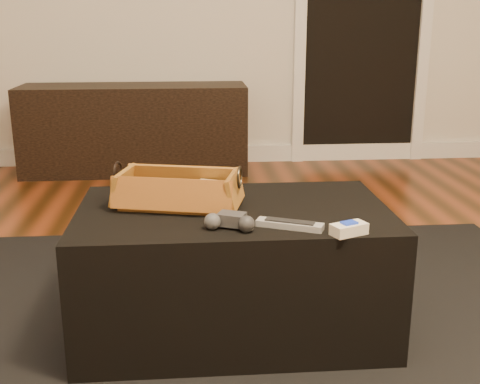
{
  "coord_description": "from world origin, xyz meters",
  "views": [
    {
      "loc": [
        0.07,
        -1.58,
        1.02
      ],
      "look_at": [
        0.22,
        0.24,
        0.49
      ],
      "focal_mm": 45.0,
      "sensor_mm": 36.0,
      "label": 1
    }
  ],
  "objects": [
    {
      "name": "game_controller",
      "position": [
        0.18,
        0.06,
        0.46
      ],
      "size": [
        0.16,
        0.11,
        0.05
      ],
      "color": "#2D2D2F",
      "rests_on": "ottoman"
    },
    {
      "name": "doorway_opening",
      "position": [
        1.3,
        2.73,
        1.02
      ],
      "size": [
        0.82,
        0.02,
        2.0
      ],
      "primitive_type": "cube",
      "color": "black",
      "rests_on": "floor"
    },
    {
      "name": "tv_remote",
      "position": [
        0.0,
        0.29,
        0.46
      ],
      "size": [
        0.22,
        0.08,
        0.02
      ],
      "primitive_type": "cube",
      "rotation": [
        0.0,
        0.0,
        -0.14
      ],
      "color": "black",
      "rests_on": "wicker_basket"
    },
    {
      "name": "baseboard",
      "position": [
        0.0,
        2.73,
        0.06
      ],
      "size": [
        5.0,
        0.04,
        0.12
      ],
      "primitive_type": "cube",
      "color": "white",
      "rests_on": "floor"
    },
    {
      "name": "wicker_basket",
      "position": [
        0.02,
        0.3,
        0.48
      ],
      "size": [
        0.44,
        0.3,
        0.14
      ],
      "color": "#A96326",
      "rests_on": "ottoman"
    },
    {
      "name": "silver_remote",
      "position": [
        0.35,
        0.06,
        0.44
      ],
      "size": [
        0.2,
        0.12,
        0.02
      ],
      "color": "#A2A5A9",
      "rests_on": "ottoman"
    },
    {
      "name": "floor",
      "position": [
        0.0,
        0.0,
        -0.01
      ],
      "size": [
        5.0,
        5.5,
        0.01
      ],
      "primitive_type": "cube",
      "color": "brown",
      "rests_on": "ground"
    },
    {
      "name": "cloth_bundle",
      "position": [
        0.13,
        0.3,
        0.48
      ],
      "size": [
        0.13,
        0.11,
        0.06
      ],
      "primitive_type": "cube",
      "rotation": [
        0.0,
        0.0,
        -0.42
      ],
      "color": "#C6B189",
      "rests_on": "wicker_basket"
    },
    {
      "name": "door_jamb_right",
      "position": [
        1.75,
        2.72,
        1.02
      ],
      "size": [
        0.08,
        0.05,
        2.05
      ],
      "primitive_type": "cube",
      "color": "white",
      "rests_on": "floor"
    },
    {
      "name": "ottoman",
      "position": [
        0.2,
        0.26,
        0.22
      ],
      "size": [
        1.0,
        0.6,
        0.42
      ],
      "primitive_type": "cube",
      "color": "black",
      "rests_on": "area_rug"
    },
    {
      "name": "cream_gadget",
      "position": [
        0.51,
        -0.01,
        0.45
      ],
      "size": [
        0.11,
        0.09,
        0.04
      ],
      "color": "silver",
      "rests_on": "ottoman"
    },
    {
      "name": "door_jamb_left",
      "position": [
        0.85,
        2.72,
        1.02
      ],
      "size": [
        0.08,
        0.05,
        2.05
      ],
      "primitive_type": "cube",
      "color": "white",
      "rests_on": "floor"
    },
    {
      "name": "media_cabinet",
      "position": [
        -0.31,
        2.51,
        0.29
      ],
      "size": [
        1.5,
        0.45,
        0.59
      ],
      "primitive_type": "cube",
      "color": "black",
      "rests_on": "floor"
    },
    {
      "name": "area_rug",
      "position": [
        0.2,
        0.21,
        0.01
      ],
      "size": [
        2.6,
        2.0,
        0.01
      ],
      "primitive_type": "cube",
      "color": "black",
      "rests_on": "floor"
    }
  ]
}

